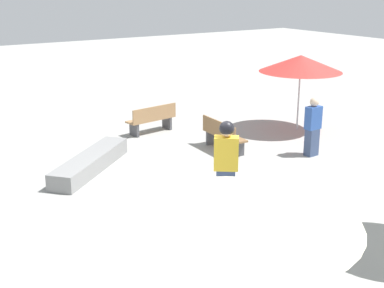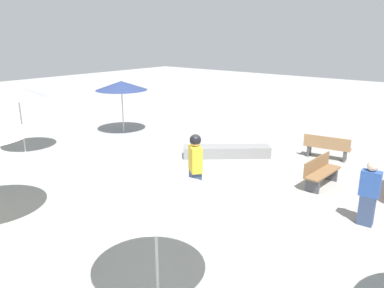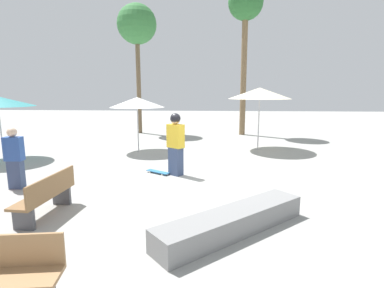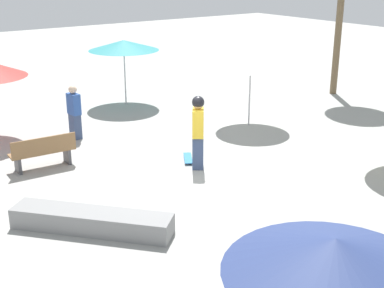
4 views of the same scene
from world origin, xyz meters
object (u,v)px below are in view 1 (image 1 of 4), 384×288
Objects in this scene: bench_near at (223,135)px; skater_main at (226,162)px; bench_far at (152,119)px; skateboard at (250,200)px; bystander_watching at (313,127)px; concrete_ledge at (91,163)px; shade_umbrella_cream at (233,201)px; shade_umbrella_red at (301,63)px.

skater_main is at bearing -31.96° from bench_near.
skateboard is at bearing -106.85° from bench_far.
skater_main is 2.35× the size of skateboard.
bystander_watching reaches higher than bench_far.
concrete_ledge is 8.25m from shade_umbrella_cream.
concrete_ledge is 1.06× the size of shade_umbrella_cream.
skater_main reaches higher than skateboard.
bystander_watching reaches higher than concrete_ledge.
bystander_watching reaches higher than bench_near.
bench_near is at bearing 144.43° from shade_umbrella_cream.
bystander_watching is (-5.71, 6.97, -1.59)m from shade_umbrella_cream.
shade_umbrella_cream reaches higher than bench_far.
skater_main reaches higher than bench_far.
concrete_ledge is 5.81m from bystander_watching.
skateboard is at bearing -23.74° from bench_near.
shade_umbrella_cream is 9.15m from bystander_watching.
skater_main is at bearing -56.48° from shade_umbrella_red.
shade_umbrella_red reaches higher than bench_near.
shade_umbrella_cream is (7.33, -5.25, 1.95)m from bench_near.
shade_umbrella_cream is 11.44m from shade_umbrella_red.
shade_umbrella_red reaches higher than bench_far.
skateboard is 0.48× the size of bench_far.
bench_near reaches higher than skateboard.
bystander_watching is at bearing 58.22° from skater_main.
bench_near is at bearing 92.10° from skater_main.
bench_near is 3.59m from shade_umbrella_red.
skater_main is 1.12× the size of bench_far.
skater_main is 0.74× the size of shade_umbrella_red.
shade_umbrella_cream is 1.05× the size of shade_umbrella_red.
skater_main is 5.36m from shade_umbrella_cream.
concrete_ledge is at bearing 154.53° from bystander_watching.
shade_umbrella_cream reaches higher than skateboard.
shade_umbrella_red is (-0.42, 3.16, 1.65)m from bench_near.
bench_far is at bearing 113.64° from skateboard.
bench_near is 0.98× the size of bench_far.
skater_main reaches higher than bystander_watching.
shade_umbrella_cream is at bearing -144.93° from bystander_watching.
skater_main is 0.70× the size of shade_umbrella_cream.
bench_far is 1.04× the size of bystander_watching.
bystander_watching is (2.05, -1.43, -1.29)m from shade_umbrella_red.
bench_far is (-2.58, -0.78, 0.00)m from bench_near.
skater_main is at bearing 21.95° from concrete_ledge.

